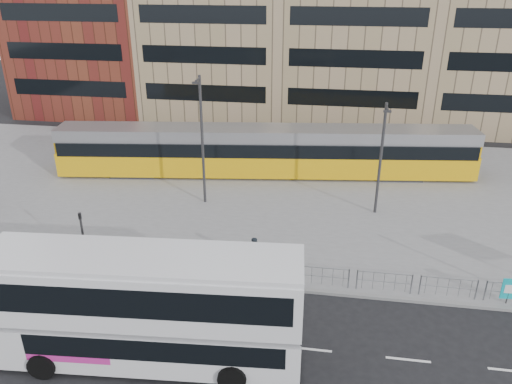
# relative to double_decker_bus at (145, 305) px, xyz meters

# --- Properties ---
(ground) EXTENTS (120.00, 120.00, 0.00)m
(ground) POSITION_rel_double_decker_bus_xyz_m (4.47, 5.48, -2.64)
(ground) COLOR black
(ground) RESTS_ON ground
(plaza) EXTENTS (64.00, 24.00, 0.15)m
(plaza) POSITION_rel_double_decker_bus_xyz_m (4.47, 17.48, -2.56)
(plaza) COLOR gray
(plaza) RESTS_ON ground
(kerb) EXTENTS (64.00, 0.25, 0.17)m
(kerb) POSITION_rel_double_decker_bus_xyz_m (4.47, 5.53, -2.56)
(kerb) COLOR gray
(kerb) RESTS_ON ground
(pedestrian_barrier) EXTENTS (32.07, 0.07, 1.10)m
(pedestrian_barrier) POSITION_rel_double_decker_bus_xyz_m (6.47, 5.98, -1.66)
(pedestrian_barrier) COLOR gray
(pedestrian_barrier) RESTS_ON plaza
(road_markings) EXTENTS (62.00, 0.12, 0.01)m
(road_markings) POSITION_rel_double_decker_bus_xyz_m (5.47, 1.48, -2.63)
(road_markings) COLOR white
(road_markings) RESTS_ON ground
(double_decker_bus) EXTENTS (12.38, 3.77, 4.88)m
(double_decker_bus) POSITION_rel_double_decker_bus_xyz_m (0.00, 0.00, 0.00)
(double_decker_bus) COLOR silver
(double_decker_bus) RESTS_ON ground
(tram) EXTENTS (31.36, 6.82, 3.68)m
(tram) POSITION_rel_double_decker_bus_xyz_m (1.95, 20.28, -0.64)
(tram) COLOR #E1A70C
(tram) RESTS_ON plaza
(ad_panel) EXTENTS (0.73, 0.12, 1.37)m
(ad_panel) POSITION_rel_double_decker_bus_xyz_m (15.46, 5.88, -1.69)
(ad_panel) COLOR #2D2D30
(ad_panel) RESTS_ON plaza
(pedestrian) EXTENTS (0.51, 0.70, 1.78)m
(pedestrian) POSITION_rel_double_decker_bus_xyz_m (3.23, 7.14, -1.60)
(pedestrian) COLOR black
(pedestrian) RESTS_ON plaza
(traffic_light_west) EXTENTS (0.23, 0.25, 3.10)m
(traffic_light_west) POSITION_rel_double_decker_bus_xyz_m (-5.68, 5.98, -0.51)
(traffic_light_west) COLOR #2D2D30
(traffic_light_west) RESTS_ON plaza
(lamp_post_west) EXTENTS (0.45, 1.04, 8.55)m
(lamp_post_west) POSITION_rel_double_decker_bus_xyz_m (-1.40, 14.58, 2.16)
(lamp_post_west) COLOR #2D2D30
(lamp_post_west) RESTS_ON plaza
(lamp_post_east) EXTENTS (0.45, 1.04, 7.24)m
(lamp_post_east) POSITION_rel_double_decker_bus_xyz_m (9.90, 14.73, 1.50)
(lamp_post_east) COLOR #2D2D30
(lamp_post_east) RESTS_ON plaza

